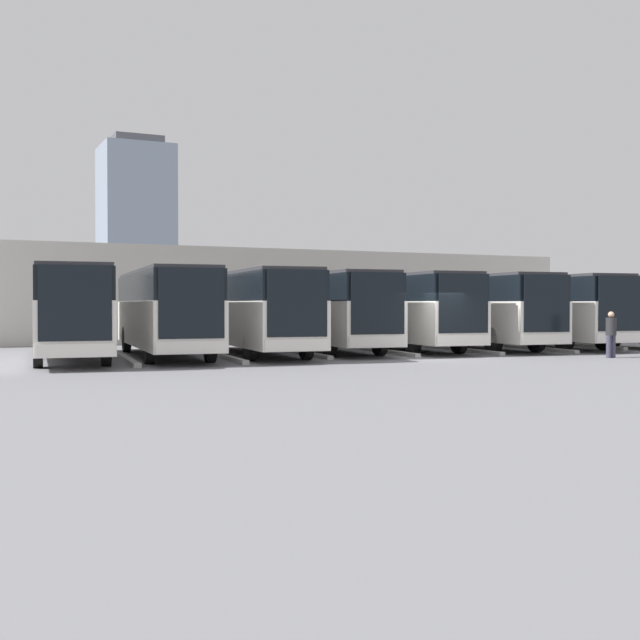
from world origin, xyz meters
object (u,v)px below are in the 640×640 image
Objects in this scene: bus_5 at (253,309)px; bus_6 at (164,309)px; bus_7 at (68,309)px; bus_4 at (324,309)px; bus_3 at (398,309)px; bus_1 at (536,308)px; pedestrian at (611,333)px; bus_0 at (581,308)px; bus_2 at (471,308)px.

bus_5 is 1.00× the size of bus_6.
bus_5 is 7.26m from bus_7.
bus_4 and bus_7 have the same top height.
bus_3 is 7.30m from bus_5.
bus_1 is 8.07m from pedestrian.
pedestrian is (6.36, 8.42, -0.91)m from bus_0.
bus_0 is 10.90m from bus_3.
bus_1 is 10.94m from bus_4.
bus_1 is 21.79m from bus_7.
bus_2 and bus_3 have the same top height.
pedestrian is (-19.06, 7.63, -0.91)m from bus_7.
bus_4 is 1.00× the size of bus_5.
pedestrian is (-15.43, 7.78, -0.91)m from bus_6.
bus_4 is (14.53, -0.12, 0.00)m from bus_0.
bus_7 is (3.63, 0.16, 0.00)m from bus_6.
bus_7 is at bearing 8.03° from bus_6.
bus_4 is (7.26, -0.76, 0.00)m from bus_2.
bus_2 is 14.53m from bus_6.
bus_3 is 1.00× the size of bus_7.
bus_0 is 1.00× the size of bus_1.
bus_7 is (25.42, 0.80, 0.00)m from bus_0.
bus_6 is (21.79, 0.64, 0.00)m from bus_0.
bus_2 is at bearing 1.72° from bus_1.
bus_5 is at bearing 19.86° from bus_4.
bus_5 is at bearing 6.43° from bus_2.
bus_2 and bus_5 have the same top height.
bus_2 and bus_4 have the same top height.
bus_6 is at bearing 5.58° from bus_2.
bus_1 is at bearing -111.87° from pedestrian.
bus_1 and bus_5 have the same top height.
bus_1 is 1.00× the size of bus_6.
bus_2 is at bearing -174.42° from bus_6.
bus_0 is 1.00× the size of bus_2.
bus_2 is 1.00× the size of bus_6.
bus_2 is 6.75× the size of pedestrian.
bus_7 is (10.90, 0.92, 0.00)m from bus_4.
bus_6 is (3.63, -0.16, 0.00)m from bus_5.
bus_2 and bus_6 have the same top height.
bus_7 is at bearing 7.36° from bus_0.
bus_2 is 1.00× the size of bus_7.
bus_0 is 10.59m from pedestrian.
bus_6 is at bearing -28.74° from pedestrian.
pedestrian is (-11.80, 7.62, -0.91)m from bus_5.
bus_4 is at bearing -0.42° from bus_2.
bus_4 is 11.86m from pedestrian.
bus_2 is 1.00× the size of bus_5.
pedestrian is at bearing 124.21° from bus_3.
bus_6 is 1.00× the size of bus_7.
bus_5 and bus_7 have the same top height.
bus_3 is 14.54m from bus_7.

